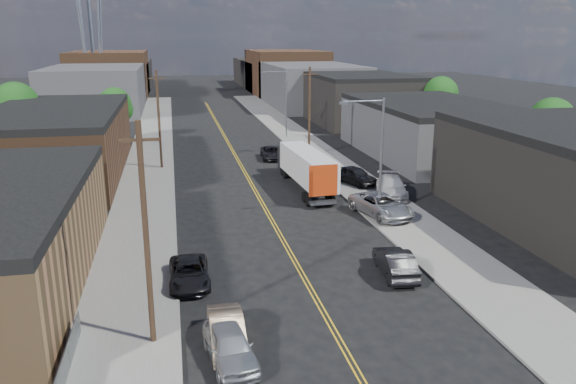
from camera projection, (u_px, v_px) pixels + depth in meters
name	position (u px, v px, depth m)	size (l,w,h in m)	color
ground	(227.00, 140.00, 73.81)	(260.00, 260.00, 0.00)	black
centerline	(241.00, 165.00, 59.65)	(0.32, 120.00, 0.01)	gold
sidewalk_left	(149.00, 168.00, 57.79)	(5.00, 140.00, 0.15)	slate
sidewalk_right	(327.00, 161.00, 61.48)	(5.00, 140.00, 0.15)	slate
warehouse_brown	(56.00, 142.00, 54.33)	(12.00, 26.00, 6.60)	#4C311E
industrial_right_b	(431.00, 129.00, 64.06)	(14.00, 24.00, 6.10)	#3D3D40
industrial_right_c	(358.00, 98.00, 88.39)	(14.00, 22.00, 7.60)	black
skyline_left_a	(97.00, 89.00, 101.87)	(16.00, 30.00, 8.00)	#3D3D40
skyline_right_a	(311.00, 85.00, 109.65)	(16.00, 30.00, 8.00)	#3D3D40
skyline_left_b	(110.00, 74.00, 125.19)	(16.00, 26.00, 10.00)	#4C311E
skyline_right_b	(286.00, 72.00, 132.97)	(16.00, 26.00, 10.00)	#4C311E
skyline_left_c	(118.00, 75.00, 144.47)	(16.00, 40.00, 7.00)	black
skyline_right_c	(271.00, 73.00, 152.24)	(16.00, 40.00, 7.00)	black
streetlight_near	(376.00, 149.00, 40.83)	(3.39, 0.25, 9.00)	gray
streetlight_far	(283.00, 98.00, 73.86)	(3.39, 0.25, 9.00)	gray
utility_pole_left_near	(146.00, 235.00, 23.66)	(1.60, 0.26, 10.00)	black
utility_pole_left_far	(159.00, 119.00, 56.68)	(1.60, 0.26, 10.00)	black
utility_pole_right	(309.00, 111.00, 62.70)	(1.60, 0.26, 10.00)	black
tree_left_mid	(17.00, 108.00, 62.97)	(5.10, 5.04, 8.37)	black
tree_left_far	(115.00, 106.00, 71.76)	(4.35, 4.20, 6.97)	black
tree_right_near	(552.00, 123.00, 55.70)	(4.60, 4.48, 7.44)	black
tree_right_far	(441.00, 96.00, 78.27)	(4.85, 4.76, 7.91)	black
semi_truck	(304.00, 166.00, 50.39)	(2.87, 13.66, 3.54)	silver
car_left_a	(230.00, 346.00, 23.44)	(1.76, 4.38, 1.49)	#ADB0B2
car_left_b	(227.00, 331.00, 24.64)	(1.50, 4.30, 1.42)	#90785E
car_left_c	(189.00, 273.00, 30.87)	(2.16, 4.69, 1.30)	black
car_right_oncoming	(395.00, 262.00, 32.01)	(1.63, 4.66, 1.54)	black
car_right_lot_a	(381.00, 205.00, 42.19)	(2.70, 5.85, 1.63)	#A6A8AB
car_right_lot_b	(392.00, 187.00, 47.37)	(2.27, 5.59, 1.62)	#B5B5B5
car_right_lot_c	(356.00, 175.00, 51.32)	(1.88, 4.68, 1.60)	black
car_ahead_truck	(272.00, 153.00, 62.47)	(2.24, 4.86, 1.35)	black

